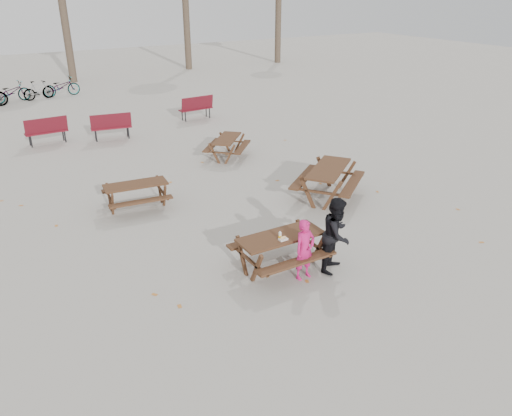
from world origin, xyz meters
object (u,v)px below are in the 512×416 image
child (305,250)px  picnic_table_north (137,196)px  adult (337,235)px  soda_bottle (280,236)px  main_picnic_table (281,243)px  picnic_table_east (328,183)px  food_tray (283,239)px  picnic_table_far (227,148)px

child → picnic_table_north: (-1.82, 5.04, -0.29)m
child → adult: 0.78m
soda_bottle → picnic_table_north: size_ratio=0.10×
main_picnic_table → picnic_table_north: main_picnic_table is taller
soda_bottle → picnic_table_east: soda_bottle is taller
food_tray → picnic_table_far: food_tray is taller
main_picnic_table → picnic_table_far: main_picnic_table is taller
main_picnic_table → adult: bearing=-31.2°
soda_bottle → adult: size_ratio=0.11×
adult → child: bearing=143.9°
soda_bottle → main_picnic_table: bearing=51.4°
picnic_table_north → adult: bearing=-57.2°
main_picnic_table → picnic_table_north: size_ratio=1.11×
food_tray → picnic_table_east: 4.28m
main_picnic_table → adult: size_ratio=1.12×
main_picnic_table → child: size_ratio=1.40×
soda_bottle → adult: adult is taller
soda_bottle → picnic_table_north: (-1.50, 4.63, -0.50)m
child → picnic_table_east: bearing=40.8°
soda_bottle → picnic_table_far: 7.63m
food_tray → soda_bottle: (-0.03, 0.07, 0.05)m
main_picnic_table → soda_bottle: 0.31m
child → picnic_table_east: child is taller
picnic_table_east → picnic_table_north: 5.20m
adult → picnic_table_north: 5.73m
picnic_table_east → food_tray: bearing=-177.7°
picnic_table_east → soda_bottle: bearing=-178.7°
picnic_table_north → picnic_table_far: picnic_table_north is taller
main_picnic_table → picnic_table_east: (3.21, 2.53, -0.15)m
food_tray → picnic_table_far: size_ratio=0.11×
main_picnic_table → child: bearing=-68.0°
soda_bottle → child: 0.57m
soda_bottle → child: child is taller
main_picnic_table → picnic_table_east: bearing=38.2°
food_tray → picnic_table_far: (2.49, 7.25, -0.45)m
child → picnic_table_north: 5.37m
adult → main_picnic_table: bearing=116.4°
picnic_table_east → child: bearing=-171.7°
soda_bottle → adult: (1.08, -0.47, -0.05)m
soda_bottle → picnic_table_north: bearing=108.0°
picnic_table_east → picnic_table_far: 4.60m
picnic_table_north → picnic_table_far: (4.02, 2.56, -0.00)m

